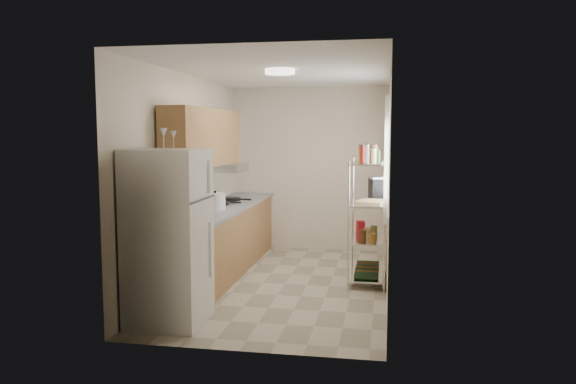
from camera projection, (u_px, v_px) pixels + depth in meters
name	position (u px, v px, depth m)	size (l,w,h in m)	color
room	(285.00, 180.00, 6.85)	(2.52, 4.42, 2.62)	#BCB098
counter_run	(223.00, 239.00, 7.52)	(0.63, 3.51, 0.90)	#9E7643
upper_cabinets	(204.00, 138.00, 7.07)	(0.33, 2.20, 0.72)	#9E7643
range_hood	(226.00, 167.00, 7.89)	(0.50, 0.60, 0.12)	#B7BABC
window	(387.00, 159.00, 6.95)	(0.06, 1.00, 1.46)	white
bakers_rack	(368.00, 195.00, 6.99)	(0.45, 0.90, 1.73)	silver
ceiling_dome	(280.00, 72.00, 6.42)	(0.34, 0.34, 0.06)	white
refrigerator	(168.00, 237.00, 5.48)	(0.71, 0.71, 1.72)	silver
wine_glass_a	(174.00, 140.00, 5.51)	(0.06, 0.06, 0.17)	silver
wine_glass_b	(164.00, 139.00, 5.31)	(0.07, 0.07, 0.20)	silver
rice_cooker	(215.00, 201.00, 7.15)	(0.26, 0.26, 0.21)	white
frying_pan_large	(221.00, 203.00, 7.62)	(0.24, 0.24, 0.04)	black
frying_pan_small	(232.00, 199.00, 8.08)	(0.24, 0.24, 0.05)	black
cutting_board	(372.00, 201.00, 6.96)	(0.32, 0.42, 0.03)	tan
espresso_machine	(377.00, 188.00, 7.29)	(0.17, 0.25, 0.29)	black
storage_bag	(361.00, 227.00, 7.38)	(0.10, 0.14, 0.16)	#AE151B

